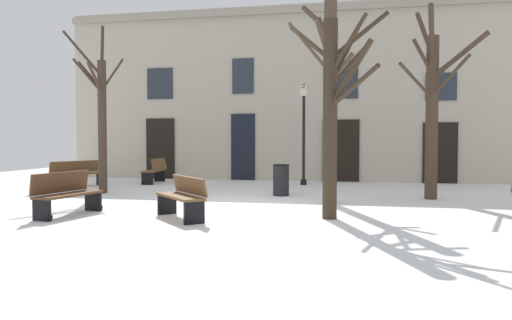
# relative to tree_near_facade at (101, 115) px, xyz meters

# --- Properties ---
(ground_plane) EXTENTS (29.24, 29.24, 0.00)m
(ground_plane) POSITION_rel_tree_near_facade_xyz_m (4.85, -1.90, -2.35)
(ground_plane) COLOR white
(building_facade) EXTENTS (18.28, 0.60, 6.85)m
(building_facade) POSITION_rel_tree_near_facade_xyz_m (4.85, 5.83, 1.13)
(building_facade) COLOR #BCB29E
(building_facade) RESTS_ON ground
(tree_near_facade) EXTENTS (1.94, 2.00, 5.22)m
(tree_near_facade) POSITION_rel_tree_near_facade_xyz_m (0.00, 0.00, 0.00)
(tree_near_facade) COLOR #423326
(tree_near_facade) RESTS_ON ground
(tree_foreground) EXTENTS (1.33, 2.48, 4.28)m
(tree_foreground) POSITION_rel_tree_near_facade_xyz_m (7.13, -3.53, -0.10)
(tree_foreground) COLOR #382B1E
(tree_foreground) RESTS_ON ground
(tree_right_of_center) EXTENTS (2.22, 2.51, 5.31)m
(tree_right_of_center) POSITION_rel_tree_near_facade_xyz_m (9.55, 0.39, 0.24)
(tree_right_of_center) COLOR #423326
(tree_right_of_center) RESTS_ON ground
(tree_left_of_center) EXTENTS (1.68, 1.82, 5.19)m
(tree_left_of_center) POSITION_rel_tree_near_facade_xyz_m (6.87, -1.10, 0.45)
(tree_left_of_center) COLOR #4C3D2D
(tree_left_of_center) RESTS_ON ground
(streetlamp) EXTENTS (0.30, 0.30, 3.58)m
(streetlamp) POSITION_rel_tree_near_facade_xyz_m (5.68, 3.92, -0.15)
(streetlamp) COLOR black
(streetlamp) RESTS_ON ground
(litter_bin) EXTENTS (0.49, 0.49, 0.90)m
(litter_bin) POSITION_rel_tree_near_facade_xyz_m (5.42, 0.40, -1.89)
(litter_bin) COLOR black
(litter_bin) RESTS_ON ground
(bench_near_center_tree) EXTENTS (1.45, 1.53, 0.87)m
(bench_near_center_tree) POSITION_rel_tree_near_facade_xyz_m (4.09, -4.16, -1.89)
(bench_near_center_tree) COLOR brown
(bench_near_center_tree) RESTS_ON ground
(bench_near_lamp) EXTENTS (0.77, 1.74, 0.93)m
(bench_near_lamp) POSITION_rel_tree_near_facade_xyz_m (1.53, -4.26, -1.88)
(bench_near_lamp) COLOR #51331E
(bench_near_lamp) RESTS_ON ground
(bench_by_litter_bin) EXTENTS (1.24, 1.93, 0.89)m
(bench_by_litter_bin) POSITION_rel_tree_near_facade_xyz_m (-1.76, 1.57, -1.88)
(bench_by_litter_bin) COLOR brown
(bench_by_litter_bin) RESTS_ON ground
(bench_back_to_back_right) EXTENTS (0.65, 1.62, 0.93)m
(bench_back_to_back_right) POSITION_rel_tree_near_facade_xyz_m (0.21, 3.55, -1.88)
(bench_back_to_back_right) COLOR brown
(bench_back_to_back_right) RESTS_ON ground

